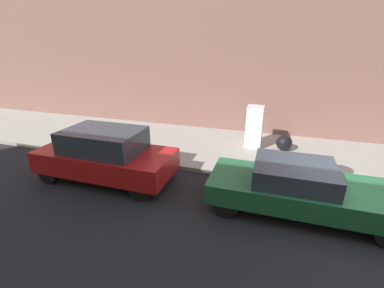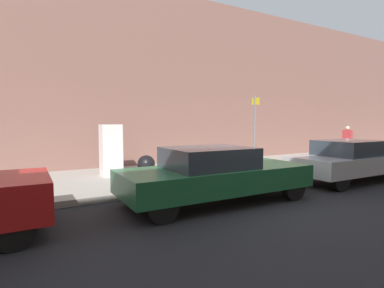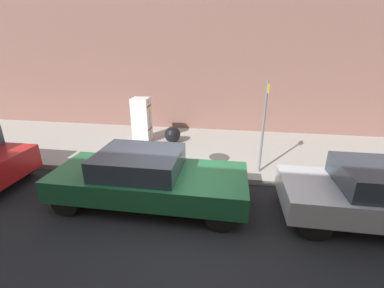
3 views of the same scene
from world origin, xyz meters
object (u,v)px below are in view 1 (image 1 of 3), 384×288
trash_bag (284,143)px  parked_sedan_green (299,188)px  fire_hydrant (89,138)px  discarded_refrigerator (254,127)px  parked_suv_red (105,154)px

trash_bag → parked_sedan_green: parked_sedan_green is taller
fire_hydrant → parked_sedan_green: size_ratio=0.17×
parked_sedan_green → discarded_refrigerator: bearing=-159.2°
trash_bag → parked_suv_red: parked_suv_red is taller
fire_hydrant → parked_sedan_green: bearing=77.4°
parked_suv_red → parked_sedan_green: bearing=90.0°
discarded_refrigerator → fire_hydrant: (2.24, -6.51, -0.46)m
fire_hydrant → parked_suv_red: parked_suv_red is taller
fire_hydrant → parked_suv_red: 2.80m
parked_sedan_green → parked_suv_red: bearing=-90.0°
discarded_refrigerator → parked_sedan_green: discarded_refrigerator is taller
discarded_refrigerator → fire_hydrant: discarded_refrigerator is taller
discarded_refrigerator → parked_sedan_green: 4.33m
discarded_refrigerator → fire_hydrant: size_ratio=2.14×
fire_hydrant → trash_bag: size_ratio=1.28×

